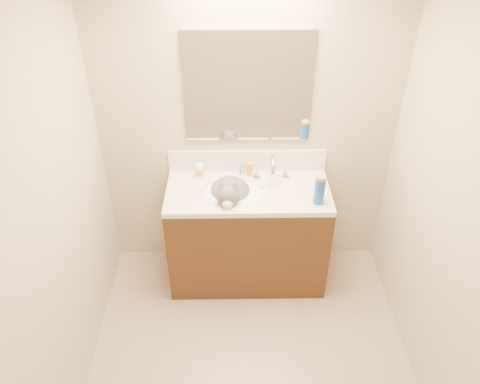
{
  "coord_description": "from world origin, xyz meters",
  "views": [
    {
      "loc": [
        -0.1,
        -1.81,
        2.83
      ],
      "look_at": [
        -0.06,
        0.92,
        0.88
      ],
      "focal_mm": 35.0,
      "sensor_mm": 36.0,
      "label": 1
    }
  ],
  "objects_px": {
    "faucet": "(272,170)",
    "amber_bottle": "(250,169)",
    "vanity_cabinet": "(248,237)",
    "cat": "(230,195)",
    "silver_jar": "(242,171)",
    "pill_bottle": "(200,171)",
    "spray_can": "(319,191)",
    "basin": "(232,200)"
  },
  "relations": [
    {
      "from": "vanity_cabinet",
      "to": "spray_can",
      "type": "height_order",
      "value": "spray_can"
    },
    {
      "from": "cat",
      "to": "basin",
      "type": "bearing_deg",
      "value": -28.81
    },
    {
      "from": "vanity_cabinet",
      "to": "silver_jar",
      "type": "relative_size",
      "value": 20.31
    },
    {
      "from": "vanity_cabinet",
      "to": "cat",
      "type": "xyz_separation_m",
      "value": [
        -0.13,
        -0.02,
        0.43
      ]
    },
    {
      "from": "silver_jar",
      "to": "spray_can",
      "type": "relative_size",
      "value": 0.29
    },
    {
      "from": "silver_jar",
      "to": "amber_bottle",
      "type": "relative_size",
      "value": 0.55
    },
    {
      "from": "faucet",
      "to": "pill_bottle",
      "type": "relative_size",
      "value": 2.64
    },
    {
      "from": "basin",
      "to": "spray_can",
      "type": "relative_size",
      "value": 2.23
    },
    {
      "from": "basin",
      "to": "faucet",
      "type": "xyz_separation_m",
      "value": [
        0.3,
        0.17,
        0.16
      ]
    },
    {
      "from": "pill_bottle",
      "to": "faucet",
      "type": "bearing_deg",
      "value": -5.17
    },
    {
      "from": "cat",
      "to": "amber_bottle",
      "type": "distance_m",
      "value": 0.28
    },
    {
      "from": "cat",
      "to": "silver_jar",
      "type": "xyz_separation_m",
      "value": [
        0.09,
        0.23,
        0.05
      ]
    },
    {
      "from": "pill_bottle",
      "to": "silver_jar",
      "type": "relative_size",
      "value": 1.8
    },
    {
      "from": "cat",
      "to": "silver_jar",
      "type": "bearing_deg",
      "value": 73.52
    },
    {
      "from": "basin",
      "to": "pill_bottle",
      "type": "distance_m",
      "value": 0.35
    },
    {
      "from": "basin",
      "to": "vanity_cabinet",
      "type": "bearing_deg",
      "value": 14.04
    },
    {
      "from": "pill_bottle",
      "to": "vanity_cabinet",
      "type": "bearing_deg",
      "value": -27.22
    },
    {
      "from": "faucet",
      "to": "amber_bottle",
      "type": "relative_size",
      "value": 2.6
    },
    {
      "from": "vanity_cabinet",
      "to": "cat",
      "type": "distance_m",
      "value": 0.45
    },
    {
      "from": "silver_jar",
      "to": "spray_can",
      "type": "bearing_deg",
      "value": -34.37
    },
    {
      "from": "pill_bottle",
      "to": "amber_bottle",
      "type": "xyz_separation_m",
      "value": [
        0.38,
        0.01,
        0.0
      ]
    },
    {
      "from": "faucet",
      "to": "amber_bottle",
      "type": "distance_m",
      "value": 0.18
    },
    {
      "from": "faucet",
      "to": "cat",
      "type": "xyz_separation_m",
      "value": [
        -0.31,
        -0.16,
        -0.11
      ]
    },
    {
      "from": "vanity_cabinet",
      "to": "cat",
      "type": "bearing_deg",
      "value": -170.3
    },
    {
      "from": "vanity_cabinet",
      "to": "amber_bottle",
      "type": "height_order",
      "value": "amber_bottle"
    },
    {
      "from": "basin",
      "to": "cat",
      "type": "height_order",
      "value": "cat"
    },
    {
      "from": "vanity_cabinet",
      "to": "spray_can",
      "type": "bearing_deg",
      "value": -17.71
    },
    {
      "from": "basin",
      "to": "faucet",
      "type": "bearing_deg",
      "value": 29.12
    },
    {
      "from": "cat",
      "to": "pill_bottle",
      "type": "distance_m",
      "value": 0.32
    },
    {
      "from": "vanity_cabinet",
      "to": "faucet",
      "type": "height_order",
      "value": "faucet"
    },
    {
      "from": "basin",
      "to": "amber_bottle",
      "type": "relative_size",
      "value": 4.18
    },
    {
      "from": "cat",
      "to": "spray_can",
      "type": "xyz_separation_m",
      "value": [
        0.62,
        -0.13,
        0.12
      ]
    },
    {
      "from": "amber_bottle",
      "to": "cat",
      "type": "bearing_deg",
      "value": -123.79
    },
    {
      "from": "amber_bottle",
      "to": "spray_can",
      "type": "bearing_deg",
      "value": -37.06
    },
    {
      "from": "pill_bottle",
      "to": "basin",
      "type": "bearing_deg",
      "value": -41.78
    },
    {
      "from": "basin",
      "to": "spray_can",
      "type": "height_order",
      "value": "spray_can"
    },
    {
      "from": "cat",
      "to": "spray_can",
      "type": "bearing_deg",
      "value": -7.47
    },
    {
      "from": "vanity_cabinet",
      "to": "pill_bottle",
      "type": "relative_size",
      "value": 11.3
    },
    {
      "from": "vanity_cabinet",
      "to": "silver_jar",
      "type": "bearing_deg",
      "value": 101.59
    },
    {
      "from": "cat",
      "to": "amber_bottle",
      "type": "bearing_deg",
      "value": 60.89
    },
    {
      "from": "cat",
      "to": "pill_bottle",
      "type": "height_order",
      "value": "cat"
    },
    {
      "from": "silver_jar",
      "to": "faucet",
      "type": "bearing_deg",
      "value": -17.49
    }
  ]
}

